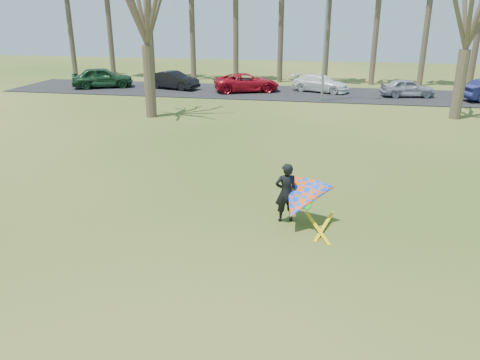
% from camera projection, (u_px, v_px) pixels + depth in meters
% --- Properties ---
extents(ground, '(100.00, 100.00, 0.00)m').
position_uv_depth(ground, '(227.00, 240.00, 13.20)').
color(ground, '#1E4B10').
rests_on(ground, ground).
extents(parking_strip, '(46.00, 7.00, 0.06)m').
position_uv_depth(parking_strip, '(296.00, 93.00, 36.24)').
color(parking_strip, black).
rests_on(parking_strip, ground).
extents(bare_tree_right, '(6.27, 6.27, 9.21)m').
position_uv_depth(bare_tree_right, '(473.00, 1.00, 25.76)').
color(bare_tree_right, '#453829').
rests_on(bare_tree_right, ground).
extents(streetlight, '(2.28, 0.18, 8.00)m').
position_uv_depth(streetlight, '(328.00, 36.00, 31.57)').
color(streetlight, gray).
rests_on(streetlight, ground).
extents(car_0, '(5.21, 3.81, 1.65)m').
position_uv_depth(car_0, '(102.00, 77.00, 38.46)').
color(car_0, '#173A20').
rests_on(car_0, parking_strip).
extents(car_1, '(4.49, 2.63, 1.40)m').
position_uv_depth(car_1, '(174.00, 80.00, 37.85)').
color(car_1, black).
rests_on(car_1, parking_strip).
extents(car_2, '(5.58, 4.04, 1.41)m').
position_uv_depth(car_2, '(247.00, 82.00, 36.61)').
color(car_2, '#AA0D1C').
rests_on(car_2, parking_strip).
extents(car_3, '(4.83, 3.25, 1.30)m').
position_uv_depth(car_3, '(320.00, 83.00, 36.57)').
color(car_3, white).
rests_on(car_3, parking_strip).
extents(car_4, '(4.04, 2.22, 1.30)m').
position_uv_depth(car_4, '(407.00, 88.00, 34.43)').
color(car_4, '#9699A2').
rests_on(car_4, parking_strip).
extents(kite_flyer, '(2.13, 2.39, 2.02)m').
position_uv_depth(kite_flyer, '(298.00, 198.00, 13.87)').
color(kite_flyer, black).
rests_on(kite_flyer, ground).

